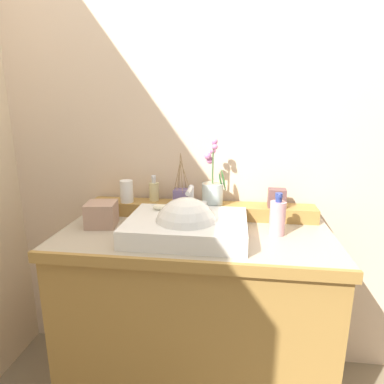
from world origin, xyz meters
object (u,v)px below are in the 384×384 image
(soap_dispenser, at_px, (154,191))
(reed_diffuser, at_px, (181,195))
(lotion_bottle, at_px, (277,217))
(tissue_box, at_px, (102,214))
(tumbler_cup, at_px, (127,191))
(trinket_box, at_px, (277,198))
(sink_basin, at_px, (186,228))
(potted_plant, at_px, (213,188))
(soap_bar, at_px, (160,207))

(soap_dispenser, bearing_deg, reed_diffuser, -0.76)
(lotion_bottle, distance_m, tissue_box, 0.78)
(tissue_box, bearing_deg, soap_dispenser, 48.73)
(soap_dispenser, height_order, lotion_bottle, soap_dispenser)
(reed_diffuser, height_order, tissue_box, reed_diffuser)
(tumbler_cup, distance_m, trinket_box, 0.73)
(trinket_box, bearing_deg, tissue_box, -165.79)
(tumbler_cup, xyz_separation_m, tissue_box, (-0.06, -0.17, -0.07))
(sink_basin, relative_size, potted_plant, 1.54)
(tumbler_cup, xyz_separation_m, trinket_box, (0.73, 0.01, -0.01))
(soap_bar, height_order, lotion_bottle, lotion_bottle)
(tissue_box, bearing_deg, lotion_bottle, -0.46)
(soap_bar, height_order, tumbler_cup, tumbler_cup)
(soap_dispenser, xyz_separation_m, reed_diffuser, (0.14, -0.00, -0.02))
(lotion_bottle, bearing_deg, reed_diffuser, 153.60)
(reed_diffuser, bearing_deg, soap_bar, -109.57)
(reed_diffuser, xyz_separation_m, trinket_box, (0.46, -0.03, 0.01))
(sink_basin, distance_m, soap_dispenser, 0.37)
(soap_dispenser, height_order, tumbler_cup, soap_dispenser)
(sink_basin, xyz_separation_m, soap_bar, (-0.14, 0.11, 0.05))
(soap_dispenser, bearing_deg, tissue_box, -131.27)
(soap_dispenser, distance_m, tissue_box, 0.30)
(sink_basin, distance_m, lotion_bottle, 0.38)
(tumbler_cup, height_order, trinket_box, tumbler_cup)
(soap_bar, distance_m, tissue_box, 0.27)
(sink_basin, height_order, potted_plant, potted_plant)
(tumbler_cup, height_order, tissue_box, tumbler_cup)
(sink_basin, relative_size, reed_diffuser, 2.03)
(tumbler_cup, relative_size, lotion_bottle, 0.60)
(trinket_box, distance_m, tissue_box, 0.82)
(potted_plant, bearing_deg, lotion_bottle, -32.72)
(reed_diffuser, relative_size, lotion_bottle, 1.34)
(soap_dispenser, xyz_separation_m, tissue_box, (-0.19, -0.22, -0.06))
(trinket_box, xyz_separation_m, lotion_bottle, (-0.02, -0.19, -0.03))
(soap_dispenser, bearing_deg, tumbler_cup, -159.66)
(potted_plant, height_order, lotion_bottle, potted_plant)
(potted_plant, bearing_deg, trinket_box, 1.14)
(reed_diffuser, height_order, lotion_bottle, reed_diffuser)
(soap_bar, height_order, tissue_box, tissue_box)
(potted_plant, bearing_deg, tumbler_cup, -178.99)
(lotion_bottle, bearing_deg, tumbler_cup, 166.05)
(tumbler_cup, relative_size, reed_diffuser, 0.45)
(potted_plant, relative_size, trinket_box, 3.68)
(soap_dispenser, height_order, tissue_box, soap_dispenser)
(soap_bar, distance_m, potted_plant, 0.27)
(sink_basin, height_order, soap_bar, sink_basin)
(sink_basin, height_order, soap_dispenser, soap_dispenser)
(sink_basin, relative_size, tumbler_cup, 4.51)
(sink_basin, bearing_deg, soap_dispenser, 125.35)
(reed_diffuser, bearing_deg, sink_basin, -76.14)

